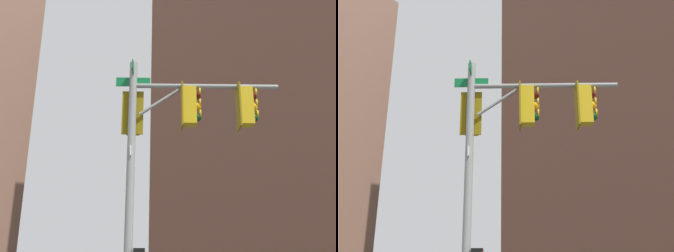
# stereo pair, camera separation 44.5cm
# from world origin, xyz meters

# --- Properties ---
(signal_pole_assembly) EXTENTS (2.87, 3.34, 7.34)m
(signal_pole_assembly) POSITION_xyz_m (0.77, -1.17, 5.22)
(signal_pole_assembly) COLOR gray
(signal_pole_assembly) RESTS_ON ground_plane
(building_brick_nearside) EXTENTS (19.68, 18.35, 45.09)m
(building_brick_nearside) POSITION_xyz_m (28.97, 7.23, 22.55)
(building_brick_nearside) COLOR brown
(building_brick_nearside) RESTS_ON ground_plane
(building_glass_tower) EXTENTS (31.08, 32.95, 70.97)m
(building_glass_tower) POSITION_xyz_m (52.51, 11.37, 35.49)
(building_glass_tower) COLOR #8CB2C6
(building_glass_tower) RESTS_ON ground_plane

